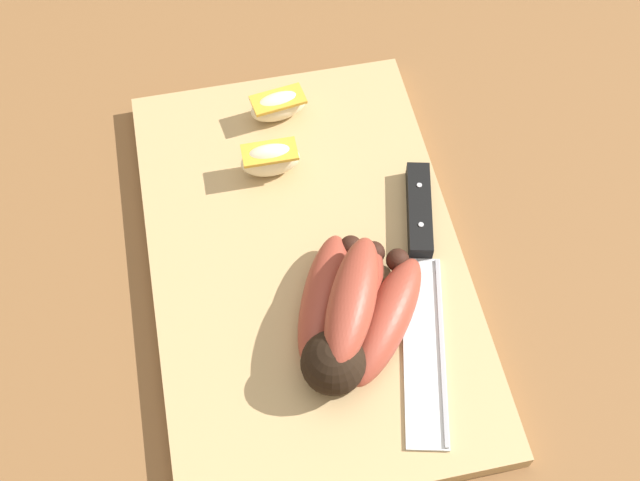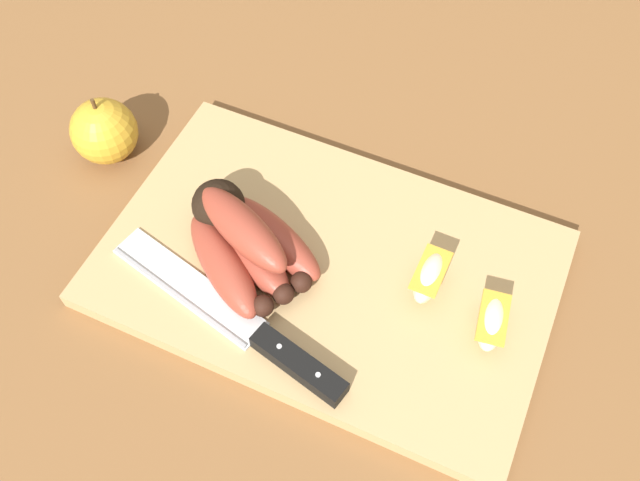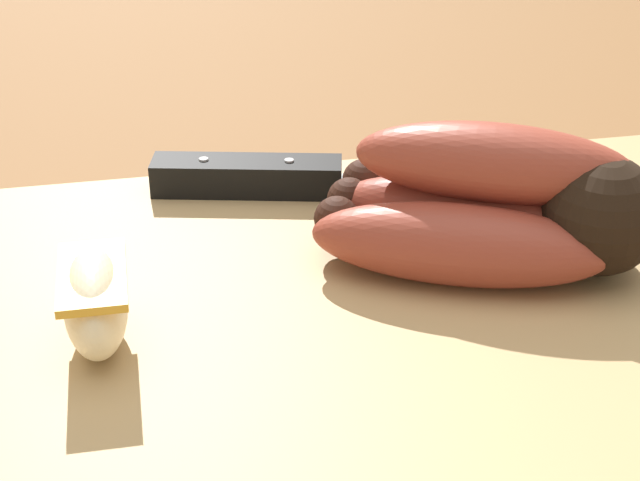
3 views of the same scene
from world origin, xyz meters
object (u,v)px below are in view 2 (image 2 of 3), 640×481
Objects in this scene: apple_wedge_near at (429,277)px; apple_wedge_middle at (492,319)px; chefs_knife at (258,336)px; whole_apple at (104,131)px; banana_bunch at (244,239)px.

apple_wedge_middle is (-0.07, 0.02, -0.00)m from apple_wedge_near.
chefs_knife is 0.31m from whole_apple.
apple_wedge_near is at bearing -168.05° from banana_bunch.
apple_wedge_near is at bearing -14.24° from apple_wedge_middle.
whole_apple is at bearing -28.89° from chefs_knife.
apple_wedge_near is (-0.13, -0.12, 0.01)m from chefs_knife.
apple_wedge_middle is at bearing -152.47° from chefs_knife.
apple_wedge_near reaches higher than chefs_knife.
banana_bunch is 0.59× the size of chefs_knife.
whole_apple is (0.27, -0.15, 0.01)m from chefs_knife.
whole_apple reaches higher than chefs_knife.
whole_apple is (0.46, -0.05, 0.00)m from apple_wedge_middle.
whole_apple is at bearing -5.75° from apple_wedge_middle.
banana_bunch is at bearing 11.95° from apple_wedge_near.
apple_wedge_near is (-0.18, -0.04, -0.01)m from banana_bunch.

